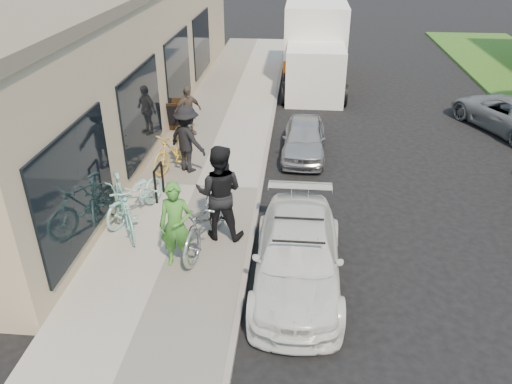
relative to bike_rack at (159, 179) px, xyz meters
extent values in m
plane|color=black|center=(2.70, -2.33, -0.64)|extent=(120.00, 120.00, 0.00)
cube|color=#9F998F|center=(0.70, 0.67, -0.56)|extent=(3.00, 34.00, 0.15)
cube|color=gray|center=(2.25, 0.67, -0.57)|extent=(0.12, 34.00, 0.13)
cube|color=tan|center=(-2.55, 5.67, 1.36)|extent=(3.50, 20.00, 4.00)
cube|color=black|center=(-0.78, -2.33, 0.96)|extent=(0.06, 3.00, 2.20)
cube|color=black|center=(-0.78, 1.67, 0.96)|extent=(0.06, 3.00, 2.20)
cube|color=black|center=(-0.78, 5.67, 0.96)|extent=(0.06, 3.00, 2.20)
cube|color=black|center=(-0.78, 9.67, 0.96)|extent=(0.06, 3.00, 2.20)
cylinder|color=black|center=(-0.01, -0.26, -0.10)|extent=(0.06, 0.06, 0.78)
cylinder|color=black|center=(0.01, 0.26, -0.10)|extent=(0.06, 0.06, 0.78)
cylinder|color=black|center=(0.00, 0.00, 0.29)|extent=(0.08, 0.52, 0.06)
cube|color=black|center=(-0.66, 4.06, -0.03)|extent=(0.58, 0.30, 0.91)
cube|color=black|center=(-0.71, 4.39, -0.03)|extent=(0.58, 0.30, 0.91)
cube|color=black|center=(-0.66, 4.03, 0.02)|extent=(0.46, 0.21, 0.65)
imported|color=white|center=(3.20, -2.57, -0.08)|extent=(1.56, 3.83, 1.11)
cylinder|color=black|center=(3.20, -2.99, 0.49)|extent=(0.88, 0.04, 0.04)
cylinder|color=black|center=(3.20, -2.25, 0.49)|extent=(0.88, 0.04, 0.04)
imported|color=#99999E|center=(3.28, 3.04, -0.15)|extent=(1.24, 2.92, 0.98)
cube|color=white|center=(3.61, 7.85, 0.32)|extent=(2.03, 2.03, 1.92)
cube|color=black|center=(3.61, 7.85, 0.73)|extent=(1.87, 0.06, 0.91)
cube|color=white|center=(3.61, 10.89, 0.93)|extent=(2.33, 4.25, 2.94)
cube|color=#E35B0D|center=(3.61, 10.89, 0.27)|extent=(2.35, 4.27, 0.56)
cylinder|color=black|center=(2.60, 7.35, -0.23)|extent=(0.25, 0.81, 0.81)
cylinder|color=black|center=(4.63, 7.35, -0.23)|extent=(0.25, 0.81, 0.81)
cylinder|color=black|center=(2.60, 8.46, -0.23)|extent=(0.25, 0.81, 0.81)
cylinder|color=black|center=(4.63, 8.46, -0.23)|extent=(0.25, 0.81, 0.81)
cylinder|color=black|center=(2.60, 12.31, -0.23)|extent=(0.25, 0.81, 0.81)
cylinder|color=black|center=(4.62, 12.31, -0.23)|extent=(0.25, 0.81, 0.81)
imported|color=slate|center=(9.57, 5.55, -0.10)|extent=(3.21, 4.28, 1.08)
imported|color=#ACACAE|center=(1.43, -1.75, 0.10)|extent=(1.17, 2.35, 1.18)
imported|color=#40892D|center=(1.01, -2.45, 0.35)|extent=(0.62, 0.41, 1.68)
imported|color=black|center=(1.63, -1.43, 0.50)|extent=(0.99, 0.79, 1.97)
imported|color=#90D7CC|center=(-0.36, -1.38, 0.08)|extent=(1.40, 1.92, 1.14)
imported|color=#90D7CC|center=(-0.28, -0.83, 0.00)|extent=(1.26, 1.96, 0.97)
imported|color=gold|center=(-0.03, 1.58, 0.03)|extent=(1.08, 1.79, 1.04)
imported|color=black|center=(0.37, 1.48, 0.36)|extent=(1.27, 1.13, 1.70)
imported|color=brown|center=(-0.13, 3.86, 0.24)|extent=(0.89, 0.82, 1.47)
camera|label=1|loc=(3.12, -9.83, 5.16)|focal=35.00mm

